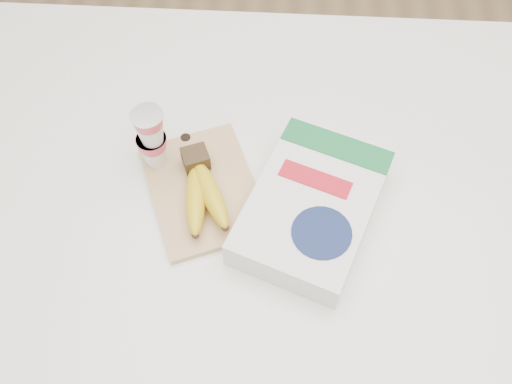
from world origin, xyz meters
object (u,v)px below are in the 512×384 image
Objects in this scene: cereal_box at (312,207)px; bananas at (202,190)px; cutting_board at (203,189)px; yogurt_stack at (151,137)px; table at (267,279)px.

bananas is at bearing -165.81° from cereal_box.
cutting_board is 1.89× the size of yogurt_stack.
bananas is 1.42× the size of yogurt_stack.
table is at bearing 148.04° from cereal_box.
cutting_board is 0.14m from yogurt_stack.
table is 0.57m from bananas.
bananas is 0.13m from yogurt_stack.
bananas is (-0.12, -0.08, 0.55)m from table.
yogurt_stack is (-0.10, 0.08, 0.05)m from bananas.
table is 0.64m from yogurt_stack.
yogurt_stack is 0.39× the size of cereal_box.
yogurt_stack is (-0.09, 0.05, 0.08)m from cutting_board.
cutting_board is 0.04m from bananas.
table is 3.82× the size of cereal_box.
table is 0.54m from cutting_board.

